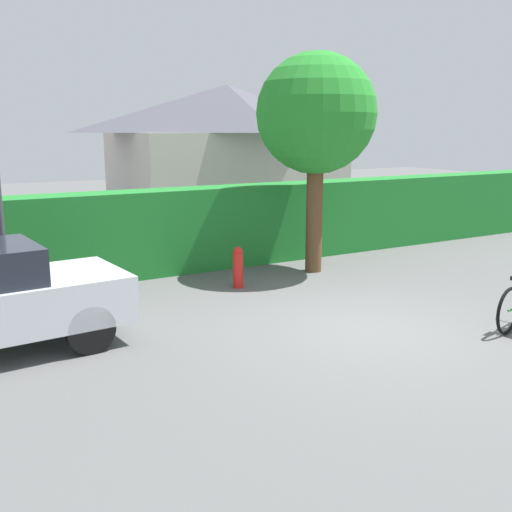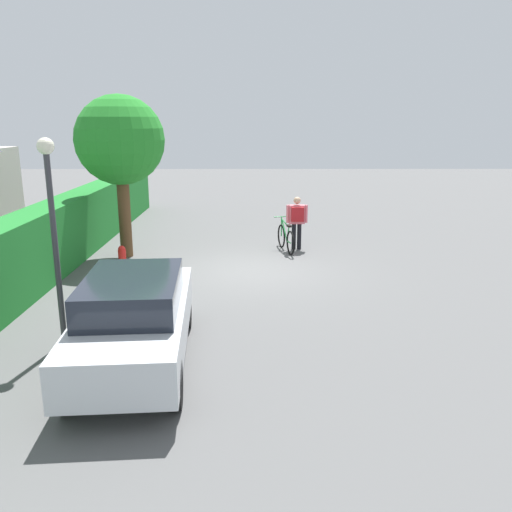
{
  "view_description": "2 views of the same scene",
  "coord_description": "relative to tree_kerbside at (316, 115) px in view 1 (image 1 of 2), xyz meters",
  "views": [
    {
      "loc": [
        -5.93,
        -6.66,
        3.01
      ],
      "look_at": [
        -1.53,
        0.88,
        1.16
      ],
      "focal_mm": 41.82,
      "sensor_mm": 36.0,
      "label": 1
    },
    {
      "loc": [
        -13.5,
        -0.12,
        3.89
      ],
      "look_at": [
        -1.64,
        -0.16,
        0.82
      ],
      "focal_mm": 36.95,
      "sensor_mm": 36.0,
      "label": 2
    }
  ],
  "objects": [
    {
      "name": "fire_hydrant",
      "position": [
        -2.07,
        -0.39,
        -2.89
      ],
      "size": [
        0.2,
        0.2,
        0.81
      ],
      "color": "red",
      "rests_on": "ground"
    },
    {
      "name": "ground_plane",
      "position": [
        -1.52,
        -3.63,
        -3.31
      ],
      "size": [
        60.0,
        60.0,
        0.0
      ],
      "primitive_type": "plane",
      "color": "#565656"
    },
    {
      "name": "tree_kerbside",
      "position": [
        0.0,
        0.0,
        0.0
      ],
      "size": [
        2.49,
        2.49,
        4.59
      ],
      "color": "brown",
      "rests_on": "ground"
    },
    {
      "name": "house_distant",
      "position": [
        1.7,
        7.24,
        -1.03
      ],
      "size": [
        7.26,
        4.46,
        4.44
      ],
      "color": "beige",
      "rests_on": "ground"
    },
    {
      "name": "hedge_row",
      "position": [
        -1.52,
        1.52,
        -2.41
      ],
      "size": [
        20.91,
        0.9,
        1.78
      ],
      "primitive_type": "cube",
      "color": "#1F752A",
      "rests_on": "ground"
    }
  ]
}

